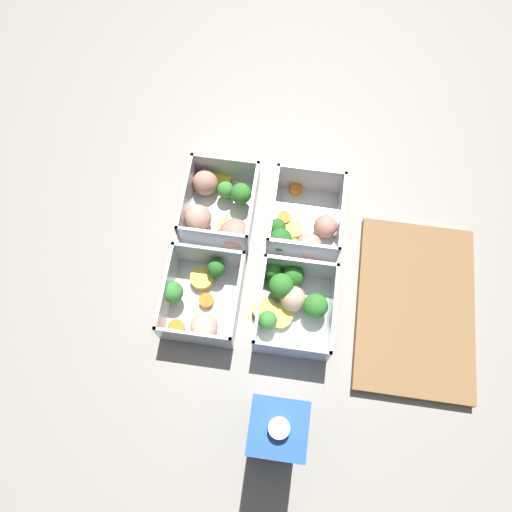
% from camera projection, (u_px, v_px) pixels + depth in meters
% --- Properties ---
extents(ground_plane, '(4.00, 4.00, 0.00)m').
position_uv_depth(ground_plane, '(256.00, 261.00, 0.82)').
color(ground_plane, gray).
extents(container_near_left, '(0.16, 0.13, 0.07)m').
position_uv_depth(container_near_left, '(220.00, 208.00, 0.83)').
color(container_near_left, silver).
rests_on(container_near_left, ground_plane).
extents(container_near_right, '(0.14, 0.12, 0.07)m').
position_uv_depth(container_near_right, '(201.00, 300.00, 0.77)').
color(container_near_right, silver).
rests_on(container_near_right, ground_plane).
extents(container_far_left, '(0.14, 0.12, 0.07)m').
position_uv_depth(container_far_left, '(303.00, 226.00, 0.82)').
color(container_far_left, silver).
rests_on(container_far_left, ground_plane).
extents(container_far_right, '(0.14, 0.12, 0.07)m').
position_uv_depth(container_far_right, '(291.00, 301.00, 0.77)').
color(container_far_right, silver).
rests_on(container_far_right, ground_plane).
extents(juice_carton, '(0.07, 0.07, 0.20)m').
position_uv_depth(juice_carton, '(276.00, 432.00, 0.63)').
color(juice_carton, blue).
rests_on(juice_carton, ground_plane).
extents(cutting_board, '(0.28, 0.18, 0.02)m').
position_uv_depth(cutting_board, '(415.00, 307.00, 0.78)').
color(cutting_board, olive).
rests_on(cutting_board, ground_plane).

